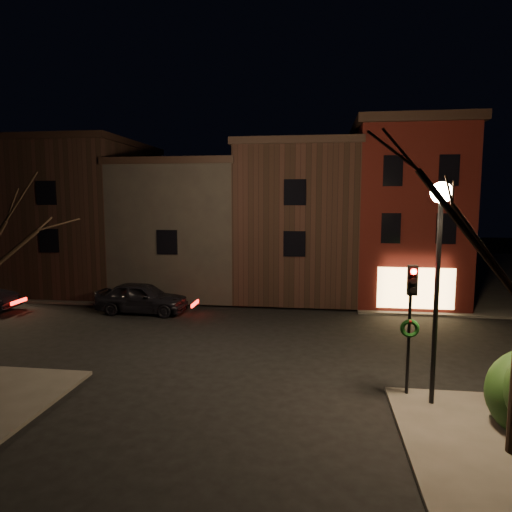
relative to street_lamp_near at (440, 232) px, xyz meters
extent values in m
plane|color=black|center=(-6.20, 6.00, -5.18)|extent=(120.00, 120.00, 0.00)
cube|color=#2D2B28|center=(-26.20, 26.00, -5.12)|extent=(30.00, 30.00, 0.12)
cube|color=#440F0C|center=(1.80, 15.50, -0.06)|extent=(6.00, 8.00, 10.00)
cube|color=black|center=(1.80, 15.50, 5.19)|extent=(6.50, 8.50, 0.50)
cube|color=#FFC872|center=(1.80, 11.45, -3.76)|extent=(4.00, 0.12, 2.20)
cube|color=black|center=(-4.70, 16.50, -0.56)|extent=(7.00, 10.00, 9.00)
cube|color=black|center=(-4.70, 16.50, 4.14)|extent=(7.30, 10.30, 0.40)
cube|color=black|center=(-11.95, 16.50, -1.06)|extent=(7.50, 10.00, 8.00)
cube|color=black|center=(-11.95, 16.50, 3.14)|extent=(7.80, 10.30, 0.40)
cube|color=black|center=(-19.20, 16.50, -0.31)|extent=(7.00, 10.00, 9.50)
cube|color=black|center=(-19.20, 16.50, 4.64)|extent=(7.30, 10.30, 0.40)
cylinder|color=black|center=(0.00, 0.00, -2.06)|extent=(0.14, 0.14, 6.00)
sphere|color=#FFD18C|center=(0.00, 0.00, 1.12)|extent=(0.60, 0.60, 0.60)
cylinder|color=black|center=(-0.60, 0.60, -3.06)|extent=(0.10, 0.10, 4.00)
cube|color=black|center=(-0.60, 0.42, -1.46)|extent=(0.28, 0.22, 0.90)
cylinder|color=#FF0C07|center=(-0.60, 0.30, -1.18)|extent=(0.18, 0.06, 0.18)
cylinder|color=black|center=(-0.60, 0.30, -1.46)|extent=(0.18, 0.06, 0.18)
cylinder|color=black|center=(-0.60, 0.30, -1.74)|extent=(0.18, 0.06, 0.18)
torus|color=#0C380F|center=(-0.60, 0.51, -2.96)|extent=(0.58, 0.14, 0.58)
sphere|color=#990C0C|center=(-0.60, 0.49, -2.74)|extent=(0.12, 0.12, 0.12)
imported|color=black|center=(-12.85, 9.72, -4.33)|extent=(5.03, 2.17, 1.69)
camera|label=1|loc=(-3.39, -13.47, 0.90)|focal=32.00mm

